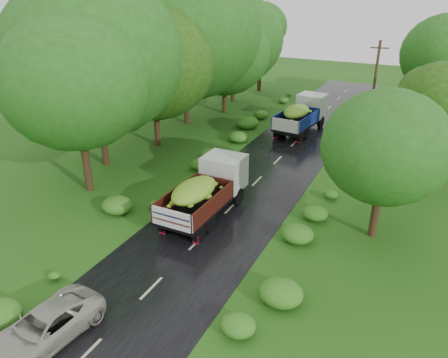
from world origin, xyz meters
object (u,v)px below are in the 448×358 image
Objects in this scene: utility_pole at (374,89)px; truck_far at (303,113)px; car at (45,327)px; truck_near at (207,188)px.

truck_far is at bearing 179.72° from utility_pole.
truck_far reaches higher than car.
utility_pole is (6.69, 28.19, 3.36)m from car.
utility_pole is at bearing 82.94° from car.
truck_far is 5.93m from utility_pole.
truck_near is 0.85× the size of utility_pole.
utility_pole reaches higher than car.
car is (-0.85, -10.91, -0.93)m from truck_near.
truck_near is 18.40m from utility_pole.
truck_far is 27.40m from car.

